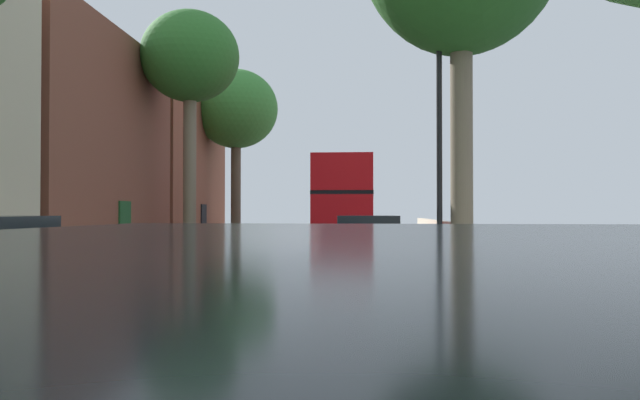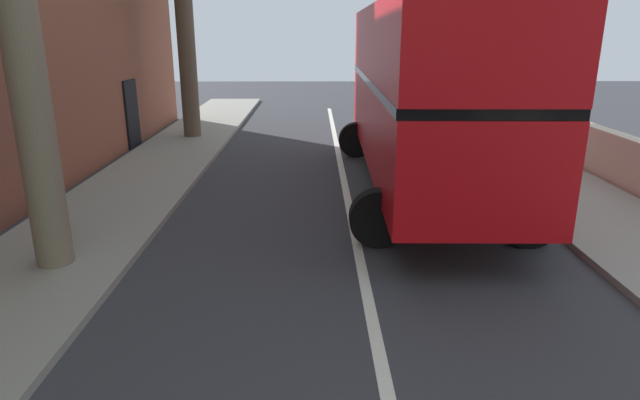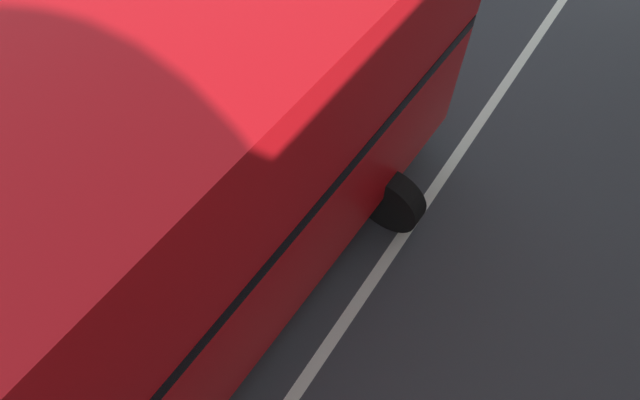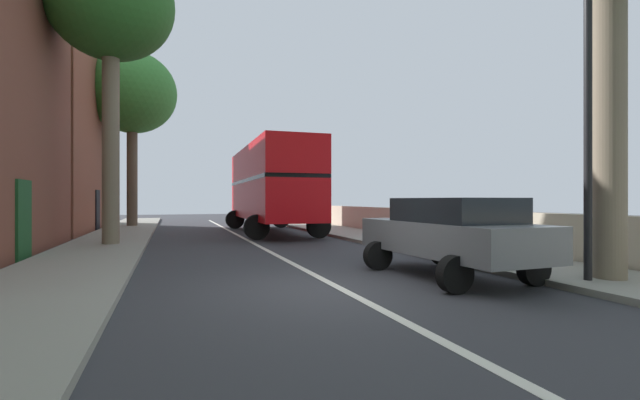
# 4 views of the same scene
# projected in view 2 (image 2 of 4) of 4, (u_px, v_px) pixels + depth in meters

# --- Properties ---
(double_decker_bus) EXTENTS (3.70, 10.27, 4.06)m
(double_decker_bus) POSITION_uv_depth(u_px,v_px,m) (424.00, 87.00, 11.90)
(double_decker_bus) COLOR red
(double_decker_bus) RESTS_ON ground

